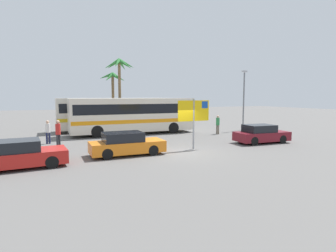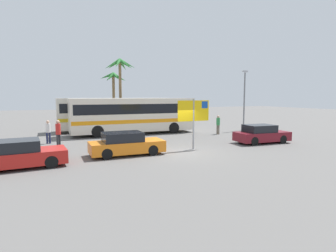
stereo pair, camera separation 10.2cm
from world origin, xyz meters
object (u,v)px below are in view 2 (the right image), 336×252
Objects in this scene: bus_front_coach at (134,114)px; pedestrian_near_sign at (48,130)px; car_orange at (126,144)px; pedestrian_crossing_lot at (58,131)px; car_red at (20,154)px; bus_rear_coach at (116,112)px; ferry_sign at (194,113)px; car_maroon at (261,134)px; pedestrian_by_bus at (218,123)px.

bus_front_coach is 7.59m from pedestrian_near_sign.
car_orange is 2.31× the size of pedestrian_crossing_lot.
car_red is 5.09m from pedestrian_crossing_lot.
car_orange is at bearing -109.20° from bus_front_coach.
bus_rear_coach is 12.21m from car_orange.
bus_front_coach is at bearing 44.15° from car_red.
bus_rear_coach is 8.69m from pedestrian_near_sign.
pedestrian_crossing_lot reaches higher than car_red.
car_orange is at bearing -179.72° from pedestrian_crossing_lot.
bus_rear_coach is at bearing -76.14° from pedestrian_crossing_lot.
ferry_sign is at bearing -138.35° from pedestrian_near_sign.
pedestrian_crossing_lot is at bearing -144.12° from bus_front_coach.
ferry_sign is 1.92× the size of pedestrian_near_sign.
bus_front_coach is at bearing -75.68° from bus_rear_coach.
car_maroon is (7.05, -8.40, -1.15)m from bus_front_coach.
car_orange is (-10.03, -0.17, 0.00)m from car_maroon.
bus_front_coach reaches higher than pedestrian_by_bus.
car_red is (-5.31, -0.82, 0.00)m from car_orange.
ferry_sign is (2.32, -11.93, 0.54)m from bus_rear_coach.
bus_rear_coach is 10.14m from pedestrian_by_bus.
car_red is at bearing 117.30° from pedestrian_crossing_lot.
car_orange is at bearing 4.35° from car_red.
bus_front_coach is 2.69× the size of car_red.
bus_rear_coach is at bearing -57.71° from pedestrian_by_bus.
bus_front_coach is at bearing 98.45° from ferry_sign.
pedestrian_crossing_lot is (-13.26, -1.47, 0.10)m from pedestrian_by_bus.
ferry_sign reaches higher than pedestrian_near_sign.
bus_front_coach is 9.15m from car_orange.
bus_rear_coach is 3.42× the size of ferry_sign.
ferry_sign reaches higher than bus_front_coach.
ferry_sign is 1.76× the size of pedestrian_crossing_lot.
ferry_sign is at bearing -174.85° from car_maroon.
bus_rear_coach is at bearing 104.32° from bus_front_coach.
bus_front_coach reaches higher than pedestrian_near_sign.
ferry_sign is at bearing -78.99° from bus_rear_coach.
bus_rear_coach is at bearing 127.55° from car_maroon.
car_maroon is at bearing -50.02° from bus_front_coach.
car_orange is (-2.12, -11.96, -1.15)m from bus_rear_coach.
bus_rear_coach is 9.84m from pedestrian_crossing_lot.
pedestrian_crossing_lot is (-5.59, -8.06, -0.70)m from bus_rear_coach.
bus_rear_coach is 2.61× the size of car_orange.
pedestrian_by_bus is (6.80, -3.21, -0.80)m from bus_front_coach.
car_orange is 11.17m from pedestrian_by_bus.
pedestrian_near_sign is (-4.08, 5.92, 0.34)m from car_orange.
bus_front_coach is at bearing 70.81° from car_orange.
car_orange is at bearing 179.20° from ferry_sign.
pedestrian_near_sign is at bearing 75.24° from car_red.
bus_front_coach is 3.42× the size of ferry_sign.
car_red is at bearing 155.92° from pedestrian_near_sign.
car_maroon is 0.99× the size of car_red.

